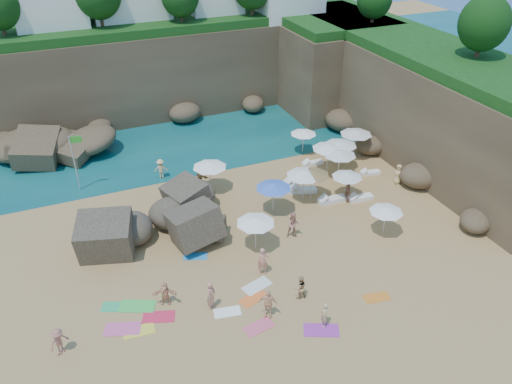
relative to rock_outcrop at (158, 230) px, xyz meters
name	(u,v)px	position (x,y,z in m)	size (l,w,h in m)	color
ground	(245,248)	(4.67, -4.05, 0.00)	(120.00, 120.00, 0.00)	tan
seawater	(145,92)	(4.67, 25.95, 0.00)	(120.00, 120.00, 0.00)	#0C4751
cliff_back	(170,68)	(6.67, 20.95, 4.00)	(44.00, 8.00, 8.00)	brown
cliff_right	(419,102)	(23.67, 3.95, 4.00)	(8.00, 30.00, 8.00)	brown
cliff_corner	(327,64)	(21.67, 15.95, 4.00)	(10.00, 12.00, 8.00)	brown
rock_promontory	(46,168)	(-6.33, 11.95, 0.00)	(12.00, 7.00, 2.00)	brown
rock_outcrop	(158,230)	(0.00, 0.00, 0.00)	(7.08, 5.31, 2.83)	brown
flag_pole	(75,156)	(-4.03, 7.39, 2.84)	(0.87, 0.11, 4.44)	silver
parasol_0	(304,173)	(10.65, -0.37, 2.23)	(2.57, 2.57, 2.43)	silver
parasol_1	(304,132)	(14.08, 6.31, 1.90)	(2.19, 2.19, 2.07)	silver
parasol_2	(341,143)	(15.47, 2.72, 2.26)	(2.60, 2.60, 2.46)	silver
parasol_3	(329,147)	(14.31, 2.55, 2.26)	(2.60, 2.60, 2.46)	silver
parasol_4	(347,175)	(13.62, -1.34, 1.93)	(2.22, 2.22, 2.10)	silver
parasol_5	(210,165)	(4.89, 3.46, 2.18)	(2.52, 2.52, 2.38)	silver
parasol_6	(312,173)	(11.22, -0.48, 2.19)	(2.52, 2.52, 2.38)	silver
parasol_7	(356,132)	(17.67, 3.93, 2.29)	(2.63, 2.63, 2.49)	silver
parasol_8	(340,153)	(14.63, 1.40, 2.18)	(2.51, 2.51, 2.37)	silver
parasol_9	(256,221)	(5.30, -4.23, 2.10)	(2.42, 2.42, 2.28)	silver
parasol_10	(274,186)	(7.99, -0.98, 2.15)	(2.47, 2.47, 2.34)	silver
parasol_11	(386,210)	(13.60, -6.10, 1.90)	(2.19, 2.19, 2.07)	silver
lounger_0	(332,200)	(12.47, -1.43, 0.16)	(2.04, 0.68, 0.32)	white
lounger_1	(313,163)	(13.87, 4.05, 0.13)	(1.71, 0.57, 0.27)	white
lounger_2	(295,183)	(11.13, 1.78, 0.16)	(2.02, 0.67, 0.31)	silver
lounger_3	(303,190)	(11.14, 0.59, 0.16)	(2.05, 0.68, 0.32)	silver
lounger_4	(370,173)	(17.32, 0.90, 0.12)	(1.58, 0.53, 0.25)	white
lounger_5	(360,198)	(14.53, -2.01, 0.14)	(1.85, 0.62, 0.29)	white
towel_1	(123,329)	(-3.69, -7.82, 0.02)	(1.86, 0.93, 0.03)	#D45287
towel_2	(253,298)	(3.43, -8.35, 0.01)	(1.60, 0.80, 0.03)	orange
towel_3	(138,306)	(-2.64, -6.49, 0.02)	(1.90, 0.95, 0.03)	green
towel_4	(139,331)	(-2.92, -8.27, 0.01)	(1.60, 0.80, 0.03)	yellow
towel_5	(227,312)	(1.73, -8.80, 0.01)	(1.45, 0.72, 0.03)	white
towel_6	(321,330)	(5.77, -11.88, 0.02)	(1.82, 0.91, 0.03)	purple
towel_7	(159,317)	(-1.76, -7.71, 0.02)	(1.70, 0.85, 0.03)	#D42542
towel_8	(195,256)	(1.51, -3.59, 0.01)	(1.47, 0.74, 0.03)	#278AD0
towel_9	(259,327)	(2.88, -10.42, 0.01)	(1.58, 0.79, 0.03)	#D9546B
towel_10	(377,297)	(9.79, -10.98, 0.01)	(1.48, 0.74, 0.03)	orange
towel_11	(116,307)	(-3.74, -6.06, 0.01)	(1.56, 0.78, 0.03)	#2FA662
towel_13	(257,286)	(4.00, -7.53, 0.02)	(1.71, 0.86, 0.03)	silver
person_stand_0	(211,296)	(1.07, -8.16, 0.89)	(0.65, 0.43, 1.79)	tan
person_stand_1	(300,287)	(5.84, -9.29, 0.73)	(0.71, 0.55, 1.46)	tan
person_stand_2	(161,169)	(1.93, 6.77, 0.79)	(1.02, 0.42, 1.59)	#EAC085
person_stand_3	(348,192)	(13.48, -1.85, 0.82)	(0.96, 0.40, 1.63)	#8A5A45
person_stand_4	(398,174)	(18.38, -1.11, 0.81)	(0.79, 0.43, 1.62)	#DCB873
person_stand_5	(200,179)	(4.25, 4.15, 0.72)	(1.34, 0.39, 1.45)	tan
person_stand_6	(324,315)	(6.03, -11.61, 0.75)	(0.55, 0.36, 1.51)	tan
person_lie_0	(62,349)	(-6.69, -8.17, 0.20)	(0.97, 1.49, 0.40)	#A76453
person_lie_1	(268,313)	(3.63, -9.86, 0.21)	(1.01, 1.73, 0.42)	#F2BA89
person_lie_3	(166,301)	(-1.14, -6.88, 0.19)	(1.31, 1.41, 0.38)	tan
person_lie_4	(263,271)	(4.74, -6.65, 0.21)	(0.64, 1.77, 0.42)	tan
person_lie_5	(293,232)	(8.01, -4.10, 0.34)	(0.87, 1.79, 0.68)	tan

